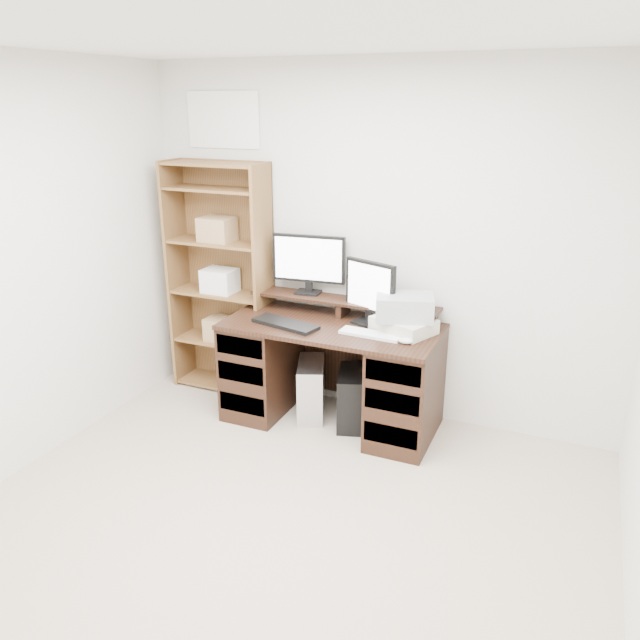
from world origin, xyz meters
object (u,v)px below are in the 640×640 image
Objects in this scene: tower_silver at (311,389)px; monitor_small at (370,290)px; tower_black at (351,398)px; desk at (332,372)px; bookshelf at (222,277)px; monitor_wide at (309,261)px; printer at (404,325)px.

monitor_small is at bearing -8.73° from tower_silver.
tower_silver is 0.95× the size of tower_black.
desk is 0.83× the size of bookshelf.
tower_silver is (0.12, -0.23, -0.90)m from monitor_wide.
monitor_wide is (-0.30, 0.26, 0.72)m from desk.
printer is 0.70m from tower_black.
bookshelf is (-0.72, -0.05, -0.19)m from monitor_wide.
bookshelf reaches higher than tower_black.
tower_black is (0.43, -0.24, -0.91)m from monitor_wide.
monitor_wide is 1.25× the size of tower_black.
bookshelf is at bearing 168.20° from desk.
bookshelf reaches higher than tower_silver.
bookshelf is (-1.51, 0.16, 0.12)m from printer.
printer is at bearing -6.00° from bookshelf.
desk is at bearing -11.80° from bookshelf.
printer is (0.79, -0.21, -0.31)m from monitor_wide.
tower_silver is (-0.67, -0.03, -0.59)m from printer.
monitor_small is 0.25× the size of bookshelf.
printer is 0.21× the size of bookshelf.
bookshelf reaches higher than printer.
desk is 0.23m from tower_black.
monitor_small is at bearing 27.37° from desk.
monitor_small is at bearing -21.87° from monitor_wide.
desk is 0.65m from monitor_small.
monitor_wide reaches higher than tower_black.
monitor_wide reaches higher than desk.
desk is 3.44× the size of tower_black.
bookshelf is (-0.84, 0.19, 0.71)m from tower_silver.
printer is at bearing -12.17° from tower_black.
tower_black is at bearing 7.72° from desk.
printer reaches higher than desk.
desk is at bearing -132.57° from monitor_small.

